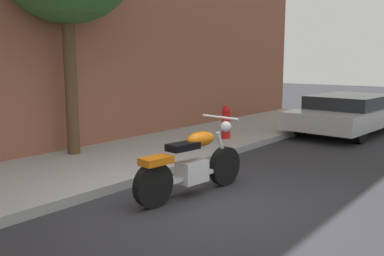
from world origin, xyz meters
The scene contains 5 objects.
ground_plane centered at (0.00, 0.00, 0.00)m, with size 60.00×60.00×0.00m, color #28282D.
sidewalk centered at (0.00, 2.65, 0.07)m, with size 20.42×2.65×0.14m, color #979797.
motorcycle centered at (0.20, 0.38, 0.45)m, with size 2.07×0.70×1.11m.
parked_car_silver centered at (7.21, 0.42, 0.55)m, with size 4.63×2.16×1.03m.
fire_hydrant centered at (3.65, 2.12, 0.46)m, with size 0.20×0.20×0.91m.
Camera 1 is at (-4.40, -3.32, 1.94)m, focal length 39.24 mm.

